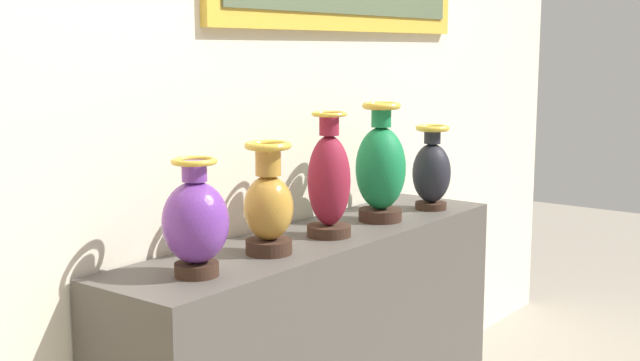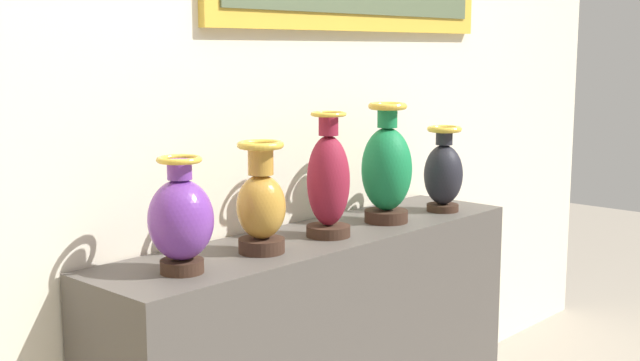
{
  "view_description": "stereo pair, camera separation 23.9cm",
  "coord_description": "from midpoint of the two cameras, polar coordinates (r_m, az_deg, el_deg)",
  "views": [
    {
      "loc": [
        -2.07,
        -1.58,
        1.41
      ],
      "look_at": [
        0.0,
        0.0,
        1.0
      ],
      "focal_mm": 46.41,
      "sensor_mm": 36.0,
      "label": 1
    },
    {
      "loc": [
        -1.92,
        -1.76,
        1.41
      ],
      "look_at": [
        0.0,
        0.0,
        1.0
      ],
      "focal_mm": 46.41,
      "sensor_mm": 36.0,
      "label": 2
    }
  ],
  "objects": [
    {
      "name": "vase_violet",
      "position": [
        2.2,
        -11.69,
        -2.85
      ],
      "size": [
        0.18,
        0.18,
        0.31
      ],
      "color": "#382319",
      "rests_on": "display_shelf"
    },
    {
      "name": "vase_emerald",
      "position": [
        2.85,
        1.81,
        0.82
      ],
      "size": [
        0.17,
        0.17,
        0.41
      ],
      "color": "#382319",
      "rests_on": "display_shelf"
    },
    {
      "name": "vase_burgundy",
      "position": [
        2.61,
        -1.99,
        -0.13
      ],
      "size": [
        0.14,
        0.14,
        0.4
      ],
      "color": "#382319",
      "rests_on": "display_shelf"
    },
    {
      "name": "vase_ochre",
      "position": [
        2.4,
        -6.43,
        -1.7
      ],
      "size": [
        0.15,
        0.15,
        0.33
      ],
      "color": "#382319",
      "rests_on": "display_shelf"
    },
    {
      "name": "display_shelf",
      "position": [
        2.79,
        -2.51,
        -12.04
      ],
      "size": [
        1.63,
        0.38,
        0.82
      ],
      "primitive_type": "cube",
      "color": "#4C4742",
      "rests_on": "ground_plane"
    },
    {
      "name": "back_wall",
      "position": [
        2.78,
        -6.48,
        9.22
      ],
      "size": [
        4.41,
        0.14,
        2.81
      ],
      "color": "beige",
      "rests_on": "ground_plane"
    },
    {
      "name": "vase_onyx",
      "position": [
        3.08,
        5.51,
        0.65
      ],
      "size": [
        0.14,
        0.14,
        0.31
      ],
      "color": "#382319",
      "rests_on": "display_shelf"
    }
  ]
}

